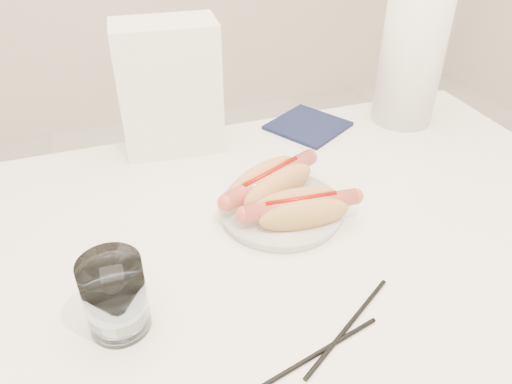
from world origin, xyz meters
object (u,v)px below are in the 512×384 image
object	(u,v)px
water_glass	(115,296)
napkin_box	(169,88)
table	(274,274)
paper_towel_roll	(412,55)
hotdog_left	(271,183)
hotdog_right	(301,209)
plate	(281,211)

from	to	relation	value
water_glass	napkin_box	bearing A→B (deg)	69.36
table	paper_towel_roll	world-z (taller)	paper_towel_roll
hotdog_left	paper_towel_roll	size ratio (longest dim) A/B	0.65
paper_towel_roll	water_glass	bearing A→B (deg)	-149.92
table	hotdog_left	size ratio (longest dim) A/B	6.42
hotdog_right	paper_towel_roll	distance (m)	0.47
napkin_box	water_glass	bearing A→B (deg)	-105.27
hotdog_right	napkin_box	distance (m)	0.36
plate	paper_towel_roll	bearing A→B (deg)	31.64
water_glass	paper_towel_roll	distance (m)	0.76
napkin_box	hotdog_right	bearing A→B (deg)	-62.97
plate	paper_towel_roll	xyz separation A→B (m)	(0.38, 0.23, 0.14)
table	water_glass	size ratio (longest dim) A/B	11.36
table	water_glass	world-z (taller)	water_glass
plate	water_glass	xyz separation A→B (m)	(-0.28, -0.15, 0.04)
plate	paper_towel_roll	distance (m)	0.46
hotdog_left	napkin_box	xyz separation A→B (m)	(-0.11, 0.24, 0.08)
hotdog_right	napkin_box	xyz separation A→B (m)	(-0.13, 0.32, 0.08)
table	plate	bearing A→B (deg)	61.88
napkin_box	paper_towel_roll	world-z (taller)	paper_towel_roll
water_glass	paper_towel_roll	bearing A→B (deg)	30.08
table	napkin_box	size ratio (longest dim) A/B	4.85
paper_towel_roll	napkin_box	bearing A→B (deg)	174.38
water_glass	napkin_box	distance (m)	0.46
hotdog_right	table	bearing A→B (deg)	-149.31
plate	napkin_box	size ratio (longest dim) A/B	0.78
hotdog_right	paper_towel_roll	xyz separation A→B (m)	(0.36, 0.28, 0.10)
paper_towel_roll	hotdog_right	bearing A→B (deg)	-142.67
table	napkin_box	world-z (taller)	napkin_box
table	hotdog_left	xyz separation A→B (m)	(0.03, 0.11, 0.10)
water_glass	hotdog_right	bearing A→B (deg)	19.26
water_glass	hotdog_left	bearing A→B (deg)	33.95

